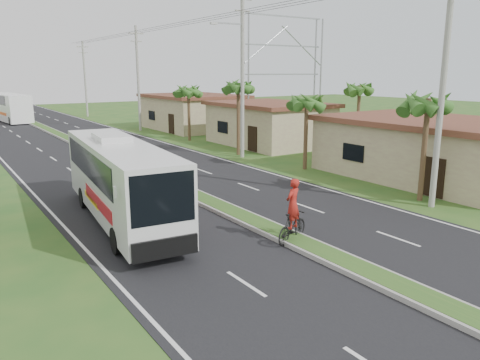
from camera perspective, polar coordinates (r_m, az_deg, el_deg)
ground at (r=16.39m, az=11.01°, el=-9.44°), size 180.00×180.00×0.00m
road_asphalt at (r=33.08m, az=-14.02°, el=1.82°), size 14.00×160.00×0.02m
median_strip at (r=33.07m, az=-14.03°, el=1.98°), size 1.20×160.00×0.18m
lane_edge_left at (r=31.54m, az=-25.51°, el=0.38°), size 0.12×160.00×0.01m
lane_edge_right at (r=35.84m, az=-3.90°, el=3.00°), size 0.12×160.00×0.01m
shop_near at (r=30.21m, az=22.23°, el=3.62°), size 8.60×12.60×3.52m
shop_mid at (r=41.24m, az=3.54°, el=6.92°), size 7.60×10.60×3.67m
shop_far at (r=53.01m, az=-5.73°, el=8.30°), size 8.60×11.60×3.82m
palm_verge_a at (r=24.11m, az=21.96°, el=8.62°), size 2.40×2.40×5.45m
palm_verge_b at (r=30.41m, az=8.14°, el=9.40°), size 2.40×2.40×5.05m
palm_verge_c at (r=35.57m, az=-0.22°, el=11.26°), size 2.40×2.40×5.85m
palm_verge_d at (r=43.60m, az=-6.31°, el=10.74°), size 2.40×2.40×5.25m
palm_behind_shop at (r=38.23m, az=14.37°, el=10.69°), size 2.40×2.40×5.65m
utility_pole_a at (r=23.10m, az=23.50°, el=10.66°), size 1.60×0.28×11.00m
utility_pole_b at (r=34.54m, az=0.25°, el=13.09°), size 3.20×0.28×12.00m
utility_pole_c at (r=52.35m, az=-12.32°, el=12.11°), size 1.60×0.28×11.00m
utility_pole_d at (r=71.32m, az=-18.38°, el=11.71°), size 1.60×0.28×10.50m
billboard_lattice at (r=52.25m, az=5.36°, el=13.61°), size 10.18×1.18×12.07m
coach_bus_main at (r=20.08m, az=-14.47°, el=0.48°), size 3.46×11.34×3.61m
coach_bus_far at (r=68.10m, az=-26.31°, el=8.11°), size 3.63×12.22×3.51m
motorcyclist at (r=17.44m, az=6.41°, el=-4.83°), size 2.01×1.18×2.43m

